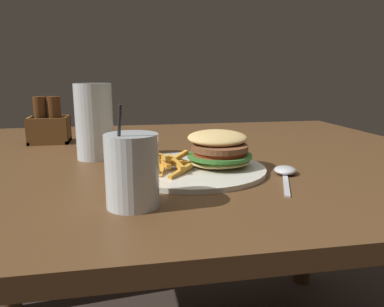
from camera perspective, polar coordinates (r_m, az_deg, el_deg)
name	(u,v)px	position (r m, az deg, el deg)	size (l,w,h in m)	color
dining_table	(186,189)	(1.00, -0.92, -5.37)	(1.38, 1.13, 0.73)	brown
meal_plate_near	(204,159)	(0.80, 1.89, -0.86)	(0.31, 0.31, 0.09)	silver
beer_glass	(94,123)	(0.94, -14.67, 4.54)	(0.09, 0.09, 0.18)	silver
juice_glass	(132,174)	(0.59, -9.11, -3.14)	(0.08, 0.08, 0.16)	silver
spoon	(285,171)	(0.80, 14.01, -2.65)	(0.10, 0.18, 0.02)	silver
condiment_caddy	(49,126)	(1.20, -20.99, 3.97)	(0.11, 0.09, 0.14)	brown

